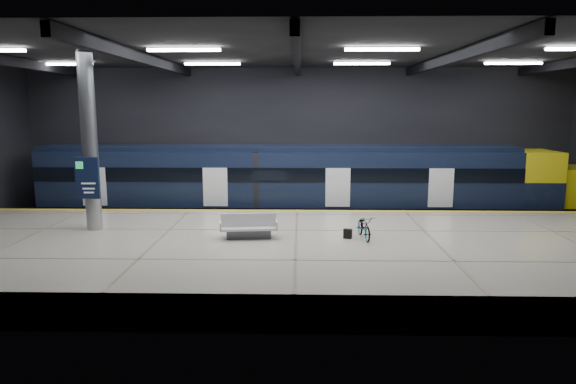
{
  "coord_description": "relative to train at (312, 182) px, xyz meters",
  "views": [
    {
      "loc": [
        0.14,
        -20.65,
        5.9
      ],
      "look_at": [
        -0.39,
        1.5,
        2.2
      ],
      "focal_mm": 32.0,
      "sensor_mm": 36.0,
      "label": 1
    }
  ],
  "objects": [
    {
      "name": "room_shell",
      "position": [
        -0.78,
        -5.49,
        3.66
      ],
      "size": [
        30.1,
        16.1,
        8.05
      ],
      "color": "black",
      "rests_on": "ground"
    },
    {
      "name": "ground",
      "position": [
        -0.78,
        -5.5,
        -2.06
      ],
      "size": [
        30.0,
        30.0,
        0.0
      ],
      "primitive_type": "plane",
      "color": "black",
      "rests_on": "ground"
    },
    {
      "name": "train",
      "position": [
        0.0,
        0.0,
        0.0
      ],
      "size": [
        29.4,
        2.84,
        3.79
      ],
      "color": "black",
      "rests_on": "ground"
    },
    {
      "name": "platform",
      "position": [
        -0.78,
        -8.0,
        -1.51
      ],
      "size": [
        30.0,
        11.0,
        1.1
      ],
      "primitive_type": "cube",
      "color": "beige",
      "rests_on": "ground"
    },
    {
      "name": "pannier_bag",
      "position": [
        1.13,
        -7.72,
        -0.78
      ],
      "size": [
        0.34,
        0.27,
        0.35
      ],
      "primitive_type": "cube",
      "rotation": [
        0.0,
        0.0,
        -0.34
      ],
      "color": "black",
      "rests_on": "platform"
    },
    {
      "name": "rails",
      "position": [
        -0.78,
        0.0,
        -1.98
      ],
      "size": [
        30.0,
        1.52,
        0.16
      ],
      "color": "gray",
      "rests_on": "ground"
    },
    {
      "name": "info_column",
      "position": [
        -8.78,
        -6.52,
        2.4
      ],
      "size": [
        0.9,
        0.78,
        6.9
      ],
      "color": "#9EA0A5",
      "rests_on": "platform"
    },
    {
      "name": "bicycle",
      "position": [
        1.73,
        -7.72,
        -0.52
      ],
      "size": [
        0.79,
        1.74,
        0.88
      ],
      "primitive_type": "imported",
      "rotation": [
        0.0,
        0.0,
        0.13
      ],
      "color": "#99999E",
      "rests_on": "platform"
    },
    {
      "name": "bench",
      "position": [
        -2.53,
        -7.74,
        -0.63
      ],
      "size": [
        2.18,
        1.09,
        0.93
      ],
      "rotation": [
        0.0,
        0.0,
        0.11
      ],
      "color": "#595B60",
      "rests_on": "platform"
    },
    {
      "name": "safety_strip",
      "position": [
        -0.78,
        -2.75,
        -0.95
      ],
      "size": [
        30.0,
        0.4,
        0.01
      ],
      "primitive_type": "cube",
      "color": "gold",
      "rests_on": "platform"
    }
  ]
}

